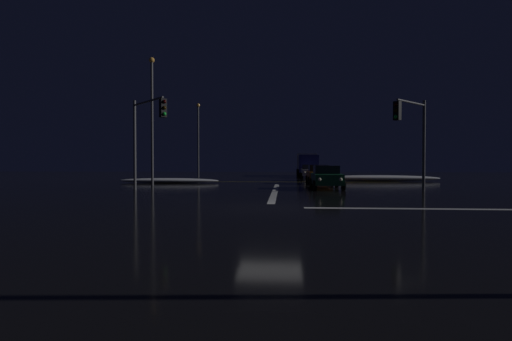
% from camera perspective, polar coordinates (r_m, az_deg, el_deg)
% --- Properties ---
extents(ground, '(120.00, 120.00, 0.10)m').
position_cam_1_polar(ground, '(14.78, 2.10, -5.81)').
color(ground, black).
extents(stop_line_north, '(0.35, 14.93, 0.01)m').
position_cam_1_polar(stop_line_north, '(23.43, 2.89, -3.12)').
color(stop_line_north, white).
rests_on(stop_line_north, ground).
extents(centre_line_ns, '(22.00, 0.15, 0.01)m').
position_cam_1_polar(centre_line_ns, '(35.01, 3.34, -1.72)').
color(centre_line_ns, yellow).
rests_on(centre_line_ns, ground).
extents(crosswalk_bar_east, '(14.93, 0.40, 0.01)m').
position_cam_1_polar(crosswalk_bar_east, '(16.91, 33.53, -4.94)').
color(crosswalk_bar_east, white).
rests_on(crosswalk_bar_east, ground).
extents(snow_bank_left_curb, '(8.82, 1.50, 0.42)m').
position_cam_1_polar(snow_bank_left_curb, '(33.83, -13.04, -1.49)').
color(snow_bank_left_curb, white).
rests_on(snow_bank_left_curb, ground).
extents(snow_bank_right_curb, '(11.79, 1.50, 0.57)m').
position_cam_1_polar(snow_bank_right_curb, '(38.01, 17.85, -1.12)').
color(snow_bank_right_curb, white).
rests_on(snow_bank_right_curb, ground).
extents(sedan_green, '(2.02, 4.33, 1.57)m').
position_cam_1_polar(sedan_green, '(26.00, 10.58, -0.96)').
color(sedan_green, '#14512D').
rests_on(sedan_green, ground).
extents(sedan_orange, '(2.02, 4.33, 1.57)m').
position_cam_1_polar(sedan_orange, '(32.38, 9.46, -0.55)').
color(sedan_orange, '#C66014').
rests_on(sedan_orange, ground).
extents(sedan_red, '(2.02, 4.33, 1.57)m').
position_cam_1_polar(sedan_red, '(37.92, 9.36, -0.31)').
color(sedan_red, maroon).
rests_on(sedan_red, ground).
extents(sedan_white, '(2.02, 4.33, 1.57)m').
position_cam_1_polar(sedan_white, '(44.47, 8.05, -0.10)').
color(sedan_white, silver).
rests_on(sedan_white, ground).
extents(box_truck, '(2.68, 8.28, 3.08)m').
position_cam_1_polar(box_truck, '(51.27, 7.73, 1.08)').
color(box_truck, navy).
rests_on(box_truck, ground).
extents(traffic_signal_ne, '(2.59, 2.59, 5.57)m').
position_cam_1_polar(traffic_signal_ne, '(24.03, 22.59, 6.00)').
color(traffic_signal_ne, '#4C4C51').
rests_on(traffic_signal_ne, ground).
extents(traffic_signal_nw, '(3.11, 3.11, 5.79)m').
position_cam_1_polar(traffic_signal_nw, '(24.14, -16.25, 6.46)').
color(traffic_signal_nw, '#4C4C51').
rests_on(traffic_signal_nw, ground).
extents(streetlamp_left_far, '(0.44, 0.44, 8.95)m').
position_cam_1_polar(streetlamp_left_far, '(46.26, -8.73, 5.36)').
color(streetlamp_left_far, '#424247').
rests_on(streetlamp_left_far, ground).
extents(streetlamp_left_near, '(0.44, 0.44, 10.03)m').
position_cam_1_polar(streetlamp_left_near, '(31.01, -15.45, 8.46)').
color(streetlamp_left_near, '#424247').
rests_on(streetlamp_left_near, ground).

